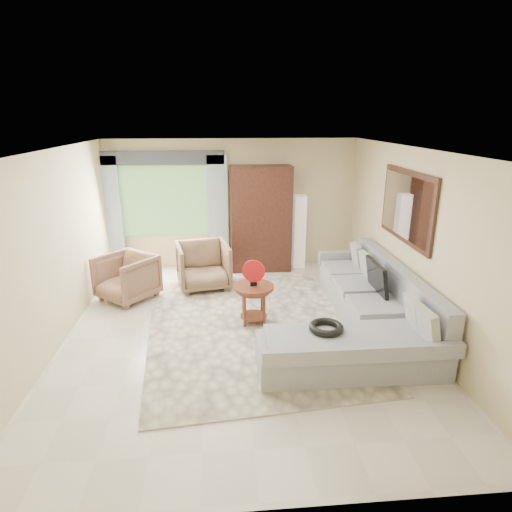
{
  "coord_description": "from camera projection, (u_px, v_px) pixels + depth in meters",
  "views": [
    {
      "loc": [
        -0.26,
        -5.61,
        3.01
      ],
      "look_at": [
        0.25,
        0.35,
        1.05
      ],
      "focal_mm": 30.0,
      "sensor_mm": 36.0,
      "label": 1
    }
  ],
  "objects": [
    {
      "name": "ground",
      "position": [
        241.0,
        332.0,
        6.27
      ],
      "size": [
        6.0,
        6.0,
        0.0
      ],
      "primitive_type": "plane",
      "color": "silver",
      "rests_on": "ground"
    },
    {
      "name": "area_rug",
      "position": [
        252.0,
        327.0,
        6.4
      ],
      "size": [
        3.37,
        4.27,
        0.02
      ],
      "primitive_type": "cube",
      "rotation": [
        0.0,
        0.0,
        0.1
      ],
      "color": "beige",
      "rests_on": "ground"
    },
    {
      "name": "sectional_sofa",
      "position": [
        365.0,
        315.0,
        6.16
      ],
      "size": [
        2.3,
        3.46,
        0.9
      ],
      "color": "#A8AAB1",
      "rests_on": "ground"
    },
    {
      "name": "tv_screen",
      "position": [
        377.0,
        277.0,
        6.38
      ],
      "size": [
        0.14,
        0.74,
        0.48
      ],
      "primitive_type": "cube",
      "rotation": [
        0.0,
        -0.17,
        0.0
      ],
      "color": "black",
      "rests_on": "sectional_sofa"
    },
    {
      "name": "garden_hose",
      "position": [
        326.0,
        327.0,
        5.24
      ],
      "size": [
        0.43,
        0.43,
        0.09
      ],
      "primitive_type": "torus",
      "color": "black",
      "rests_on": "sectional_sofa"
    },
    {
      "name": "coffee_table",
      "position": [
        254.0,
        304.0,
        6.44
      ],
      "size": [
        0.61,
        0.61,
        0.61
      ],
      "rotation": [
        0.0,
        0.0,
        0.02
      ],
      "color": "#4A2113",
      "rests_on": "ground"
    },
    {
      "name": "red_disc",
      "position": [
        254.0,
        271.0,
        6.27
      ],
      "size": [
        0.34,
        0.1,
        0.34
      ],
      "primitive_type": "cylinder",
      "rotation": [
        1.57,
        0.0,
        -0.21
      ],
      "color": "red",
      "rests_on": "coffee_table"
    },
    {
      "name": "armchair_left",
      "position": [
        127.0,
        277.0,
        7.29
      ],
      "size": [
        1.19,
        1.2,
        0.78
      ],
      "primitive_type": "imported",
      "rotation": [
        0.0,
        0.0,
        -0.69
      ],
      "color": "#866349",
      "rests_on": "ground"
    },
    {
      "name": "armchair_right",
      "position": [
        203.0,
        266.0,
        7.78
      ],
      "size": [
        1.06,
        1.08,
        0.84
      ],
      "primitive_type": "imported",
      "rotation": [
        0.0,
        0.0,
        0.19
      ],
      "color": "olive",
      "rests_on": "ground"
    },
    {
      "name": "potted_plant",
      "position": [
        130.0,
        259.0,
        8.64
      ],
      "size": [
        0.53,
        0.48,
        0.51
      ],
      "primitive_type": "imported",
      "rotation": [
        0.0,
        0.0,
        -0.19
      ],
      "color": "#999999",
      "rests_on": "ground"
    },
    {
      "name": "armoire",
      "position": [
        261.0,
        219.0,
        8.56
      ],
      "size": [
        1.2,
        0.55,
        2.1
      ],
      "primitive_type": "cube",
      "color": "black",
      "rests_on": "ground"
    },
    {
      "name": "floor_lamp",
      "position": [
        299.0,
        232.0,
        8.78
      ],
      "size": [
        0.24,
        0.24,
        1.5
      ],
      "primitive_type": "cube",
      "color": "silver",
      "rests_on": "ground"
    },
    {
      "name": "window",
      "position": [
        165.0,
        201.0,
        8.53
      ],
      "size": [
        1.8,
        0.04,
        1.4
      ],
      "primitive_type": "cube",
      "color": "#669E59",
      "rests_on": "wall_back"
    },
    {
      "name": "curtain_left",
      "position": [
        112.0,
        215.0,
        8.44
      ],
      "size": [
        0.4,
        0.08,
        2.3
      ],
      "primitive_type": "cube",
      "color": "#9EB7CC",
      "rests_on": "ground"
    },
    {
      "name": "curtain_right",
      "position": [
        218.0,
        213.0,
        8.61
      ],
      "size": [
        0.4,
        0.08,
        2.3
      ],
      "primitive_type": "cube",
      "color": "#9EB7CC",
      "rests_on": "ground"
    },
    {
      "name": "valance",
      "position": [
        162.0,
        158.0,
        8.2
      ],
      "size": [
        2.4,
        0.12,
        0.26
      ],
      "primitive_type": "cube",
      "color": "#1E232D",
      "rests_on": "wall_back"
    },
    {
      "name": "wall_mirror",
      "position": [
        406.0,
        207.0,
        6.26
      ],
      "size": [
        0.05,
        1.7,
        1.05
      ],
      "color": "black",
      "rests_on": "wall_right"
    }
  ]
}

